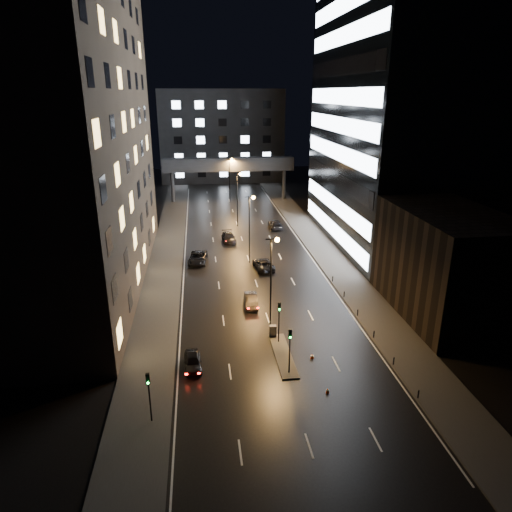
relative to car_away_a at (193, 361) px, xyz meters
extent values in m
plane|color=black|center=(8.35, 38.87, -0.65)|extent=(160.00, 160.00, 0.00)
cube|color=#383533|center=(-4.15, 33.87, -0.58)|extent=(5.00, 110.00, 0.15)
cube|color=#383533|center=(20.85, 33.87, -0.58)|extent=(5.00, 110.00, 0.15)
cube|color=#2D2319|center=(-14.15, 22.87, 19.35)|extent=(15.00, 48.00, 40.00)
cube|color=black|center=(28.35, 7.87, 5.35)|extent=(10.00, 18.00, 12.00)
cube|color=black|center=(33.35, 34.87, 21.85)|extent=(20.00, 36.00, 45.00)
cube|color=#333335|center=(8.35, 96.87, 11.85)|extent=(34.00, 14.00, 25.00)
cube|color=#333335|center=(8.35, 68.87, 7.85)|extent=(30.00, 3.00, 3.00)
cylinder|color=#333335|center=(-4.65, 68.87, 2.85)|extent=(0.80, 0.80, 7.00)
cylinder|color=#333335|center=(21.35, 68.87, 2.85)|extent=(0.80, 0.80, 7.00)
cube|color=#383533|center=(8.65, 0.87, -0.58)|extent=(1.60, 8.00, 0.15)
cylinder|color=black|center=(8.65, 3.37, 1.25)|extent=(0.12, 0.12, 3.50)
cube|color=black|center=(8.65, 3.37, 3.45)|extent=(0.28, 0.22, 0.90)
sphere|color=#0CFF33|center=(8.65, 3.23, 3.17)|extent=(0.18, 0.18, 0.18)
cylinder|color=black|center=(8.65, -2.13, 1.25)|extent=(0.12, 0.12, 3.50)
cube|color=black|center=(8.65, -2.13, 3.45)|extent=(0.28, 0.22, 0.90)
sphere|color=#0CFF33|center=(8.65, -2.27, 3.17)|extent=(0.18, 0.18, 0.18)
cylinder|color=black|center=(-3.15, -7.13, 1.10)|extent=(0.12, 0.12, 3.50)
cube|color=black|center=(-3.15, -7.13, 3.30)|extent=(0.28, 0.22, 0.90)
sphere|color=#0CFF33|center=(-3.15, -7.27, 3.02)|extent=(0.18, 0.18, 0.18)
cylinder|color=black|center=(18.55, -7.13, -0.20)|extent=(0.12, 0.12, 0.90)
cylinder|color=black|center=(18.55, -2.13, -0.20)|extent=(0.12, 0.12, 0.90)
cylinder|color=black|center=(18.55, 2.87, -0.20)|extent=(0.12, 0.12, 0.90)
cylinder|color=black|center=(18.55, 7.87, -0.20)|extent=(0.12, 0.12, 0.90)
cylinder|color=black|center=(18.55, 12.87, -0.20)|extent=(0.12, 0.12, 0.90)
cylinder|color=black|center=(18.55, 17.87, -0.20)|extent=(0.12, 0.12, 0.90)
cylinder|color=black|center=(8.35, 6.87, 4.35)|extent=(0.18, 0.18, 10.00)
cylinder|color=black|center=(8.35, 6.87, 9.35)|extent=(1.20, 0.12, 0.12)
sphere|color=#FF9E38|center=(8.95, 6.87, 9.25)|extent=(0.50, 0.50, 0.50)
cylinder|color=black|center=(8.35, 26.87, 4.35)|extent=(0.18, 0.18, 10.00)
cylinder|color=black|center=(8.35, 26.87, 9.35)|extent=(1.20, 0.12, 0.12)
sphere|color=#FF9E38|center=(8.95, 26.87, 9.25)|extent=(0.50, 0.50, 0.50)
cylinder|color=black|center=(8.35, 46.87, 4.35)|extent=(0.18, 0.18, 10.00)
cylinder|color=black|center=(8.35, 46.87, 9.35)|extent=(1.20, 0.12, 0.12)
sphere|color=#FF9E38|center=(8.95, 46.87, 9.25)|extent=(0.50, 0.50, 0.50)
cylinder|color=black|center=(8.35, 66.87, 4.35)|extent=(0.18, 0.18, 10.00)
cylinder|color=black|center=(8.35, 66.87, 9.35)|extent=(1.20, 0.12, 0.12)
sphere|color=#FF9E38|center=(8.95, 66.87, 9.25)|extent=(0.50, 0.50, 0.50)
imported|color=black|center=(0.00, 0.00, 0.00)|extent=(1.77, 3.92, 1.31)
imported|color=black|center=(6.85, 12.18, 0.05)|extent=(1.71, 4.36, 1.41)
imported|color=black|center=(0.67, 27.76, 0.11)|extent=(3.22, 5.78, 1.53)
imported|color=black|center=(5.98, 37.35, 0.09)|extent=(2.45, 5.28, 1.49)
imported|color=black|center=(10.03, 23.96, 0.08)|extent=(2.91, 5.47, 1.46)
imported|color=black|center=(15.25, 44.54, 0.12)|extent=(2.22, 5.33, 1.54)
cube|color=#525255|center=(8.25, 4.57, 0.09)|extent=(0.74, 0.55, 1.18)
cone|color=#FF3D0D|center=(11.35, 0.12, -0.43)|extent=(0.49, 0.49, 0.45)
cone|color=#FF4E0D|center=(11.35, -5.31, -0.41)|extent=(0.34, 0.34, 0.48)
camera|label=1|loc=(1.20, -36.78, 23.41)|focal=32.00mm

